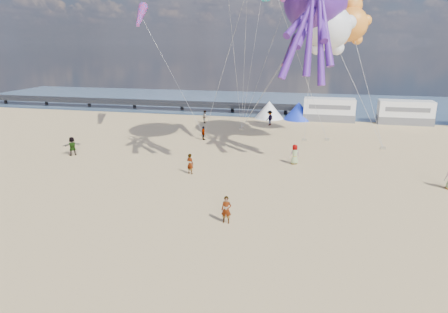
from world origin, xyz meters
The scene contains 24 objects.
ground centered at (0.00, 0.00, 0.00)m, with size 120.00×120.00×0.00m, color #D9B77D.
water centered at (0.00, 55.00, 0.02)m, with size 120.00×120.00×0.00m, color #3E5977.
pier centered at (-28.00, 44.00, 1.00)m, with size 60.00×3.00×0.50m, color black.
motorhome_0 centered at (6.00, 40.00, 1.50)m, with size 6.60×2.50×3.00m, color silver.
motorhome_1 centered at (15.50, 40.00, 1.50)m, with size 6.60×2.50×3.00m, color silver.
tent_white centered at (-2.00, 40.00, 1.20)m, with size 4.00×4.00×2.40m, color white.
tent_blue centered at (2.00, 40.00, 1.20)m, with size 4.00×4.00×2.40m, color #1933CC.
standing_person centered at (-0.56, 6.10, 0.82)m, with size 0.60×0.39×1.63m, color tan.
beachgoer_0 centered at (2.65, 18.84, 0.87)m, with size 0.63×0.41×1.73m, color #7F6659.
beachgoer_1 centered at (-9.74, 34.83, 0.82)m, with size 0.80×0.52×1.64m, color #7F6659.
beachgoer_2 centered at (-1.38, 35.21, 0.94)m, with size 0.91×0.71×1.87m, color #7F6659.
beachgoer_3 centered at (-7.41, 25.66, 0.74)m, with size 0.96×0.55×1.49m, color #7F6659.
beachgoer_4 centered at (-17.65, 17.08, 0.88)m, with size 1.04×0.43×1.77m, color #7F6659.
beachgoer_5 centered at (-5.33, 14.31, 0.83)m, with size 1.54×0.49×1.67m, color #7F6659.
sandbag_a centered at (-7.81, 27.31, 0.11)m, with size 0.50×0.35×0.22m, color gray.
sandbag_b centered at (3.23, 27.52, 0.11)m, with size 0.50×0.35×0.22m, color gray.
sandbag_c centered at (10.90, 25.84, 0.11)m, with size 0.50×0.35×0.22m, color gray.
sandbag_d centered at (5.58, 28.26, 0.11)m, with size 0.50×0.35×0.22m, color gray.
sandbag_e centered at (-4.35, 31.68, 0.11)m, with size 0.50×0.35×0.22m, color gray.
kite_octopus_purple centered at (3.55, 25.67, 13.92)m, with size 4.70×10.96×12.52m, color #4C1D85, non-canonical shape.
kite_panda centered at (4.88, 25.09, 11.44)m, with size 5.06×4.76×7.14m, color silver, non-canonical shape.
kite_teddy_orange centered at (7.12, 29.08, 11.88)m, with size 4.08×3.84×5.77m, color orange, non-canonical shape.
windsock_left centered at (-15.00, 28.08, 12.97)m, with size 1.10×6.43×6.43m, color red, non-canonical shape.
windsock_right centered at (1.63, 23.13, 9.42)m, with size 0.90×5.14×5.14m, color red, non-canonical shape.
Camera 1 is at (4.03, -14.73, 10.13)m, focal length 32.00 mm.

